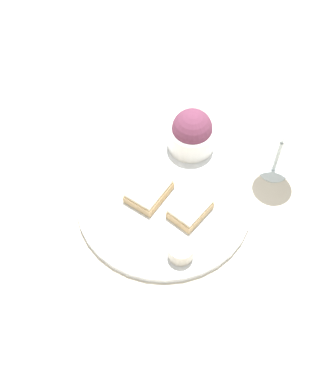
{
  "coord_description": "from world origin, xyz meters",
  "views": [
    {
      "loc": [
        -0.35,
        -0.34,
        0.77
      ],
      "look_at": [
        0.0,
        0.0,
        0.03
      ],
      "focal_mm": 45.0,
      "sensor_mm": 36.0,
      "label": 1
    }
  ],
  "objects_px": {
    "cheese_toast_far": "(190,209)",
    "wine_glass": "(285,132)",
    "salad_bowl": "(192,133)",
    "sauce_ramekin": "(181,250)",
    "cheese_toast_near": "(149,191)"
  },
  "relations": [
    {
      "from": "cheese_toast_far",
      "to": "wine_glass",
      "type": "relative_size",
      "value": 0.49
    },
    {
      "from": "salad_bowl",
      "to": "cheese_toast_near",
      "type": "relative_size",
      "value": 1.03
    },
    {
      "from": "cheese_toast_near",
      "to": "cheese_toast_far",
      "type": "bearing_deg",
      "value": -73.02
    },
    {
      "from": "salad_bowl",
      "to": "sauce_ramekin",
      "type": "height_order",
      "value": "salad_bowl"
    },
    {
      "from": "wine_glass",
      "to": "sauce_ramekin",
      "type": "bearing_deg",
      "value": 179.98
    },
    {
      "from": "salad_bowl",
      "to": "sauce_ramekin",
      "type": "distance_m",
      "value": 0.25
    },
    {
      "from": "cheese_toast_far",
      "to": "wine_glass",
      "type": "bearing_deg",
      "value": -13.53
    },
    {
      "from": "sauce_ramekin",
      "to": "cheese_toast_near",
      "type": "height_order",
      "value": "sauce_ramekin"
    },
    {
      "from": "salad_bowl",
      "to": "cheese_toast_near",
      "type": "distance_m",
      "value": 0.15
    },
    {
      "from": "sauce_ramekin",
      "to": "wine_glass",
      "type": "distance_m",
      "value": 0.28
    },
    {
      "from": "cheese_toast_near",
      "to": "cheese_toast_far",
      "type": "distance_m",
      "value": 0.09
    },
    {
      "from": "salad_bowl",
      "to": "wine_glass",
      "type": "xyz_separation_m",
      "value": [
        0.08,
        -0.15,
        0.06
      ]
    },
    {
      "from": "cheese_toast_far",
      "to": "cheese_toast_near",
      "type": "bearing_deg",
      "value": 106.98
    },
    {
      "from": "sauce_ramekin",
      "to": "salad_bowl",
      "type": "bearing_deg",
      "value": 38.48
    },
    {
      "from": "salad_bowl",
      "to": "wine_glass",
      "type": "distance_m",
      "value": 0.18
    }
  ]
}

